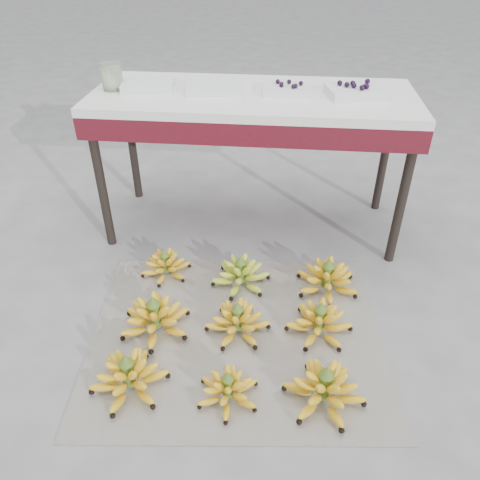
# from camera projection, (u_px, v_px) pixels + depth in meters

# --- Properties ---
(ground) EXTENTS (60.00, 60.00, 0.00)m
(ground) POSITION_uv_depth(u_px,v_px,m) (225.00, 333.00, 2.04)
(ground) COLOR slate
(ground) RESTS_ON ground
(newspaper_mat) EXTENTS (1.34, 1.16, 0.01)m
(newspaper_mat) POSITION_uv_depth(u_px,v_px,m) (237.00, 334.00, 2.04)
(newspaper_mat) COLOR beige
(newspaper_mat) RESTS_ON ground
(bunch_front_left) EXTENTS (0.31, 0.31, 0.18)m
(bunch_front_left) POSITION_uv_depth(u_px,v_px,m) (129.00, 377.00, 1.77)
(bunch_front_left) COLOR yellow
(bunch_front_left) RESTS_ON newspaper_mat
(bunch_front_center) EXTENTS (0.30, 0.30, 0.15)m
(bunch_front_center) POSITION_uv_depth(u_px,v_px,m) (228.00, 389.00, 1.73)
(bunch_front_center) COLOR yellow
(bunch_front_center) RESTS_ON newspaper_mat
(bunch_front_right) EXTENTS (0.40, 0.40, 0.18)m
(bunch_front_right) POSITION_uv_depth(u_px,v_px,m) (324.00, 389.00, 1.72)
(bunch_front_right) COLOR yellow
(bunch_front_right) RESTS_ON newspaper_mat
(bunch_mid_left) EXTENTS (0.41, 0.41, 0.19)m
(bunch_mid_left) POSITION_uv_depth(u_px,v_px,m) (155.00, 318.00, 2.02)
(bunch_mid_left) COLOR yellow
(bunch_mid_left) RESTS_ON newspaper_mat
(bunch_mid_center) EXTENTS (0.28, 0.28, 0.17)m
(bunch_mid_center) POSITION_uv_depth(u_px,v_px,m) (238.00, 321.00, 2.01)
(bunch_mid_center) COLOR yellow
(bunch_mid_center) RESTS_ON newspaper_mat
(bunch_mid_right) EXTENTS (0.29, 0.29, 0.17)m
(bunch_mid_right) POSITION_uv_depth(u_px,v_px,m) (319.00, 322.00, 2.01)
(bunch_mid_right) COLOR yellow
(bunch_mid_right) RESTS_ON newspaper_mat
(bunch_back_left) EXTENTS (0.25, 0.25, 0.15)m
(bunch_back_left) POSITION_uv_depth(u_px,v_px,m) (166.00, 266.00, 2.35)
(bunch_back_left) COLOR yellow
(bunch_back_left) RESTS_ON newspaper_mat
(bunch_back_center) EXTENTS (0.32, 0.32, 0.17)m
(bunch_back_center) POSITION_uv_depth(u_px,v_px,m) (241.00, 275.00, 2.28)
(bunch_back_center) COLOR #95BC2F
(bunch_back_center) RESTS_ON newspaper_mat
(bunch_back_right) EXTENTS (0.34, 0.34, 0.18)m
(bunch_back_right) POSITION_uv_depth(u_px,v_px,m) (327.00, 279.00, 2.24)
(bunch_back_right) COLOR yellow
(bunch_back_right) RESTS_ON newspaper_mat
(vendor_table) EXTENTS (1.62, 0.65, 0.78)m
(vendor_table) POSITION_uv_depth(u_px,v_px,m) (253.00, 110.00, 2.38)
(vendor_table) COLOR black
(vendor_table) RESTS_ON ground
(tray_far_left) EXTENTS (0.28, 0.22, 0.04)m
(tray_far_left) POSITION_uv_depth(u_px,v_px,m) (149.00, 85.00, 2.36)
(tray_far_left) COLOR silver
(tray_far_left) RESTS_ON vendor_table
(tray_left) EXTENTS (0.29, 0.23, 0.04)m
(tray_left) POSITION_uv_depth(u_px,v_px,m) (214.00, 87.00, 2.34)
(tray_left) COLOR silver
(tray_left) RESTS_ON vendor_table
(tray_right) EXTENTS (0.24, 0.17, 0.06)m
(tray_right) POSITION_uv_depth(u_px,v_px,m) (287.00, 89.00, 2.31)
(tray_right) COLOR silver
(tray_right) RESTS_ON vendor_table
(tray_far_right) EXTENTS (0.31, 0.25, 0.07)m
(tray_far_right) POSITION_uv_depth(u_px,v_px,m) (356.00, 91.00, 2.27)
(tray_far_right) COLOR silver
(tray_far_right) RESTS_ON vendor_table
(glass_jar) EXTENTS (0.12, 0.12, 0.13)m
(glass_jar) POSITION_uv_depth(u_px,v_px,m) (112.00, 76.00, 2.33)
(glass_jar) COLOR beige
(glass_jar) RESTS_ON vendor_table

